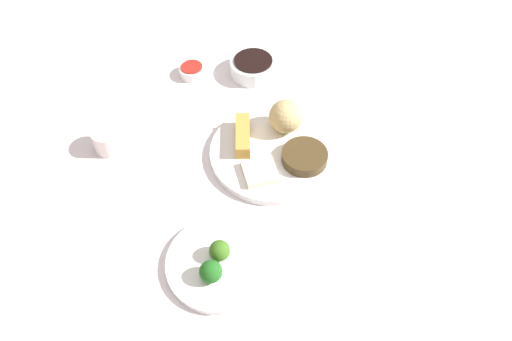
# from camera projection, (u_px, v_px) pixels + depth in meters

# --- Properties ---
(tabletop) EXTENTS (2.20, 2.20, 0.02)m
(tabletop) POSITION_uv_depth(u_px,v_px,m) (260.00, 151.00, 1.10)
(tabletop) COLOR white
(tabletop) RESTS_ON ground
(main_plate) EXTENTS (0.27, 0.27, 0.02)m
(main_plate) POSITION_uv_depth(u_px,v_px,m) (273.00, 153.00, 1.08)
(main_plate) COLOR white
(main_plate) RESTS_ON tabletop
(rice_scoop) EXTENTS (0.07, 0.07, 0.07)m
(rice_scoop) POSITION_uv_depth(u_px,v_px,m) (286.00, 116.00, 1.08)
(rice_scoop) COLOR tan
(rice_scoop) RESTS_ON main_plate
(spring_roll) EXTENTS (0.11, 0.06, 0.03)m
(spring_roll) POSITION_uv_depth(u_px,v_px,m) (243.00, 136.00, 1.08)
(spring_roll) COLOR gold
(spring_roll) RESTS_ON main_plate
(crab_rangoon_wonton) EXTENTS (0.07, 0.07, 0.01)m
(crab_rangoon_wonton) POSITION_uv_depth(u_px,v_px,m) (260.00, 172.00, 1.02)
(crab_rangoon_wonton) COLOR beige
(crab_rangoon_wonton) RESTS_ON main_plate
(stir_fry_heap) EXTENTS (0.10, 0.10, 0.02)m
(stir_fry_heap) POSITION_uv_depth(u_px,v_px,m) (305.00, 157.00, 1.04)
(stir_fry_heap) COLOR #47361C
(stir_fry_heap) RESTS_ON main_plate
(broccoli_plate) EXTENTS (0.20, 0.20, 0.01)m
(broccoli_plate) POSITION_uv_depth(u_px,v_px,m) (220.00, 263.00, 0.91)
(broccoli_plate) COLOR white
(broccoli_plate) RESTS_ON tabletop
(broccoli_floret_0) EXTENTS (0.04, 0.04, 0.04)m
(broccoli_floret_0) POSITION_uv_depth(u_px,v_px,m) (220.00, 251.00, 0.90)
(broccoli_floret_0) COLOR #3B6D1F
(broccoli_floret_0) RESTS_ON broccoli_plate
(broccoli_floret_1) EXTENTS (0.04, 0.04, 0.04)m
(broccoli_floret_1) POSITION_uv_depth(u_px,v_px,m) (211.00, 272.00, 0.87)
(broccoli_floret_1) COLOR #1F611D
(broccoli_floret_1) RESTS_ON broccoli_plate
(soy_sauce_bowl) EXTENTS (0.12, 0.12, 0.04)m
(soy_sauce_bowl) POSITION_uv_depth(u_px,v_px,m) (253.00, 67.00, 1.24)
(soy_sauce_bowl) COLOR white
(soy_sauce_bowl) RESTS_ON tabletop
(soy_sauce_bowl_liquid) EXTENTS (0.09, 0.09, 0.00)m
(soy_sauce_bowl_liquid) POSITION_uv_depth(u_px,v_px,m) (253.00, 60.00, 1.22)
(soy_sauce_bowl_liquid) COLOR black
(soy_sauce_bowl_liquid) RESTS_ON soy_sauce_bowl
(sauce_ramekin_sweet_and_sour) EXTENTS (0.06, 0.06, 0.02)m
(sauce_ramekin_sweet_and_sour) POSITION_uv_depth(u_px,v_px,m) (192.00, 71.00, 1.24)
(sauce_ramekin_sweet_and_sour) COLOR white
(sauce_ramekin_sweet_and_sour) RESTS_ON tabletop
(sauce_ramekin_sweet_and_sour_liquid) EXTENTS (0.05, 0.05, 0.00)m
(sauce_ramekin_sweet_and_sour_liquid) POSITION_uv_depth(u_px,v_px,m) (192.00, 67.00, 1.23)
(sauce_ramekin_sweet_and_sour_liquid) COLOR red
(sauce_ramekin_sweet_and_sour_liquid) RESTS_ON sauce_ramekin_sweet_and_sour
(teacup) EXTENTS (0.07, 0.07, 0.05)m
(teacup) POSITION_uv_depth(u_px,v_px,m) (108.00, 139.00, 1.08)
(teacup) COLOR white
(teacup) RESTS_ON tabletop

